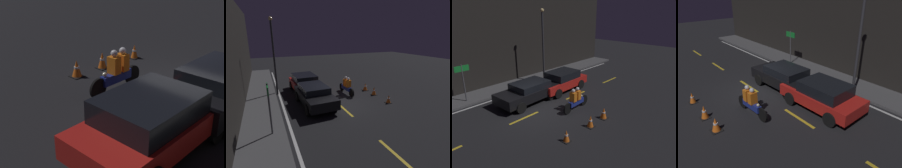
{
  "view_description": "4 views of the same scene",
  "coord_description": "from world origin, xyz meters",
  "views": [
    {
      "loc": [
        8.38,
        5.09,
        4.21
      ],
      "look_at": [
        2.93,
        -0.48,
        0.86
      ],
      "focal_mm": 50.0,
      "sensor_mm": 36.0,
      "label": 1
    },
    {
      "loc": [
        -10.0,
        4.41,
        4.56
      ],
      "look_at": [
        1.09,
        -0.4,
        1.1
      ],
      "focal_mm": 28.0,
      "sensor_mm": 36.0,
      "label": 2
    },
    {
      "loc": [
        -7.52,
        -8.96,
        5.89
      ],
      "look_at": [
        2.0,
        -0.25,
        1.29
      ],
      "focal_mm": 35.0,
      "sensor_mm": 36.0,
      "label": 3
    },
    {
      "loc": [
        9.69,
        -5.72,
        5.63
      ],
      "look_at": [
        2.48,
        0.33,
        1.28
      ],
      "focal_mm": 35.0,
      "sensor_mm": 36.0,
      "label": 4
    }
  ],
  "objects": [
    {
      "name": "lane_dash_e",
      "position": [
        8.0,
        0.0,
        0.0
      ],
      "size": [
        2.0,
        0.14,
        0.01
      ],
      "color": "gold",
      "rests_on": "ground"
    },
    {
      "name": "lane_dash_c",
      "position": [
        -1.0,
        0.0,
        0.0
      ],
      "size": [
        2.0,
        0.14,
        0.01
      ],
      "color": "gold",
      "rests_on": "ground"
    },
    {
      "name": "motorcycle",
      "position": [
        1.75,
        -1.43,
        0.65
      ],
      "size": [
        2.27,
        0.39,
        1.4
      ],
      "rotation": [
        0.0,
        0.0,
        0.04
      ],
      "color": "black",
      "rests_on": "ground"
    },
    {
      "name": "traffic_cone_near",
      "position": [
        -1.09,
        -3.23,
        0.28
      ],
      "size": [
        0.38,
        0.38,
        0.58
      ],
      "color": "black",
      "rests_on": "ground"
    },
    {
      "name": "taxi_red",
      "position": [
        3.56,
        1.46,
        0.76
      ],
      "size": [
        4.13,
        2.09,
        1.42
      ],
      "rotation": [
        0.0,
        0.0,
        3.18
      ],
      "color": "red",
      "rests_on": "ground"
    },
    {
      "name": "ground_plane",
      "position": [
        0.0,
        0.0,
        0.0
      ],
      "size": [
        56.0,
        56.0,
        0.0
      ],
      "primitive_type": "plane",
      "color": "black"
    },
    {
      "name": "street_lamp",
      "position": [
        3.82,
        3.6,
        3.24
      ],
      "size": [
        0.28,
        0.28,
        5.76
      ],
      "color": "#333338",
      "rests_on": "ground"
    },
    {
      "name": "lane_dash_d",
      "position": [
        3.5,
        0.0,
        0.0
      ],
      "size": [
        2.0,
        0.14,
        0.01
      ],
      "color": "gold",
      "rests_on": "ground"
    },
    {
      "name": "traffic_cone_mid",
      "position": [
        0.71,
        -3.28,
        0.31
      ],
      "size": [
        0.42,
        0.42,
        0.64
      ],
      "color": "black",
      "rests_on": "ground"
    },
    {
      "name": "traffic_cone_far",
      "position": [
        1.96,
        -3.27,
        0.3
      ],
      "size": [
        0.46,
        0.46,
        0.62
      ],
      "color": "black",
      "rests_on": "ground"
    },
    {
      "name": "raised_curb",
      "position": [
        0.0,
        4.76,
        0.08
      ],
      "size": [
        28.0,
        2.02,
        0.15
      ],
      "color": "#4C4C4F",
      "rests_on": "ground"
    },
    {
      "name": "shop_sign",
      "position": [
        -2.26,
        4.35,
        1.84
      ],
      "size": [
        0.9,
        0.08,
        2.4
      ],
      "color": "#4C4C51",
      "rests_on": "raised_curb"
    },
    {
      "name": "van_black",
      "position": [
        0.55,
        1.52,
        0.74
      ],
      "size": [
        4.19,
        2.03,
        1.34
      ],
      "rotation": [
        0.0,
        0.0,
        3.18
      ],
      "color": "black",
      "rests_on": "ground"
    },
    {
      "name": "lane_solid_kerb",
      "position": [
        0.0,
        3.5,
        0.0
      ],
      "size": [
        25.2,
        0.14,
        0.01
      ],
      "color": "silver",
      "rests_on": "ground"
    },
    {
      "name": "building_front",
      "position": [
        0.0,
        5.92,
        3.38
      ],
      "size": [
        28.0,
        0.3,
        6.76
      ],
      "color": "black",
      "rests_on": "ground"
    },
    {
      "name": "lane_dash_b",
      "position": [
        -5.5,
        0.0,
        0.0
      ],
      "size": [
        2.0,
        0.14,
        0.01
      ],
      "color": "gold",
      "rests_on": "ground"
    }
  ]
}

